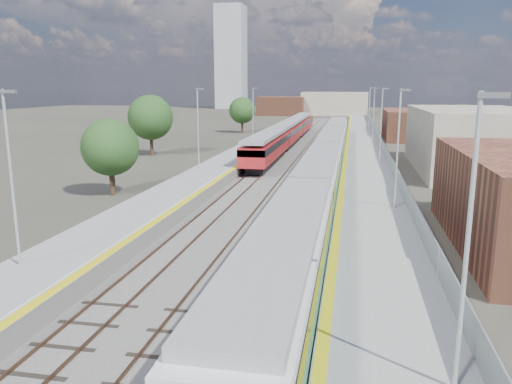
% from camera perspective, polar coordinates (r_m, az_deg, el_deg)
% --- Properties ---
extents(ground, '(320.00, 320.00, 0.00)m').
position_cam_1_polar(ground, '(60.97, 7.27, 3.72)').
color(ground, '#47443A').
rests_on(ground, ground).
extents(ballast_bed, '(10.50, 155.00, 0.06)m').
position_cam_1_polar(ballast_bed, '(63.61, 5.40, 4.13)').
color(ballast_bed, '#565451').
rests_on(ballast_bed, ground).
extents(tracks, '(8.96, 160.00, 0.17)m').
position_cam_1_polar(tracks, '(65.20, 6.07, 4.37)').
color(tracks, '#4C3323').
rests_on(tracks, ground).
extents(platform_right, '(4.70, 155.00, 8.52)m').
position_cam_1_polar(platform_right, '(63.27, 12.23, 4.33)').
color(platform_right, slate).
rests_on(platform_right, ground).
extents(platform_left, '(4.30, 155.00, 8.52)m').
position_cam_1_polar(platform_left, '(64.54, -0.63, 4.73)').
color(platform_left, slate).
rests_on(platform_left, ground).
extents(buildings, '(72.00, 185.50, 40.00)m').
position_cam_1_polar(buildings, '(150.45, 2.61, 12.72)').
color(buildings, brown).
rests_on(buildings, ground).
extents(green_train, '(2.77, 77.13, 3.05)m').
position_cam_1_polar(green_train, '(46.85, 8.05, 3.89)').
color(green_train, black).
rests_on(green_train, ground).
extents(red_train, '(2.74, 55.54, 3.45)m').
position_cam_1_polar(red_train, '(74.21, 3.72, 6.83)').
color(red_train, black).
rests_on(red_train, ground).
extents(tree_a, '(4.55, 4.55, 6.17)m').
position_cam_1_polar(tree_a, '(41.47, -16.32, 4.91)').
color(tree_a, '#382619').
rests_on(tree_a, ground).
extents(tree_b, '(5.66, 5.66, 7.67)m').
position_cam_1_polar(tree_b, '(64.83, -11.97, 8.33)').
color(tree_b, '#382619').
rests_on(tree_b, ground).
extents(tree_c, '(4.96, 4.96, 6.73)m').
position_cam_1_polar(tree_c, '(95.58, -1.59, 9.30)').
color(tree_c, '#382619').
rests_on(tree_c, ground).
extents(tree_d, '(4.57, 4.57, 6.19)m').
position_cam_1_polar(tree_d, '(79.75, 22.42, 7.65)').
color(tree_d, '#382619').
rests_on(tree_d, ground).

